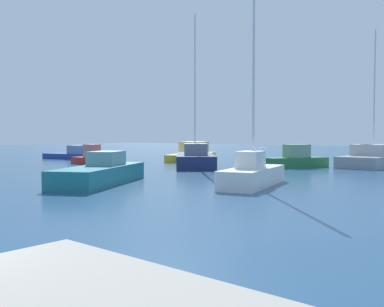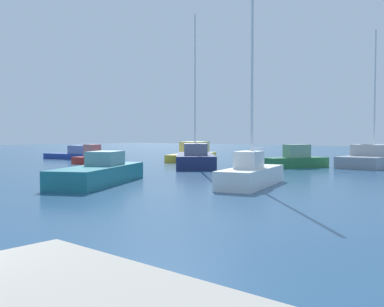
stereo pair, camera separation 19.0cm
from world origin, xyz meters
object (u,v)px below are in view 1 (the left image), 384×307
sailboat_white_far_left (253,173)px  motorboat_red_center_channel (91,158)px  motorboat_green_near_pier (296,160)px  motorboat_blue_inner_mooring (73,155)px  sailboat_navy_behind_lamppost (195,158)px  sailboat_grey_distant_north (373,158)px  motorboat_teal_mid_harbor (101,173)px  motorboat_yellow_distant_east (193,154)px

sailboat_white_far_left → motorboat_red_center_channel: size_ratio=2.34×
motorboat_green_near_pier → motorboat_blue_inner_mooring: bearing=100.6°
sailboat_navy_behind_lamppost → motorboat_blue_inner_mooring: sailboat_navy_behind_lamppost is taller
sailboat_grey_distant_north → motorboat_teal_mid_harbor: 22.56m
sailboat_white_far_left → motorboat_yellow_distant_east: size_ratio=1.07×
motorboat_green_near_pier → motorboat_teal_mid_harbor: 16.53m
sailboat_navy_behind_lamppost → motorboat_red_center_channel: (-3.81, 8.11, -0.11)m
motorboat_green_near_pier → motorboat_yellow_distant_east: size_ratio=0.57×
motorboat_yellow_distant_east → motorboat_red_center_channel: size_ratio=2.18×
motorboat_green_near_pier → motorboat_teal_mid_harbor: motorboat_green_near_pier is taller
motorboat_yellow_distant_east → motorboat_blue_inner_mooring: bearing=120.6°
motorboat_yellow_distant_east → motorboat_blue_inner_mooring: 12.43m
motorboat_blue_inner_mooring → motorboat_red_center_channel: bearing=-114.7°
motorboat_yellow_distant_east → sailboat_white_far_left: bearing=-132.1°
motorboat_teal_mid_harbor → motorboat_blue_inner_mooring: (12.11, 20.23, -0.11)m
motorboat_yellow_distant_east → motorboat_blue_inner_mooring: motorboat_yellow_distant_east is taller
sailboat_white_far_left → motorboat_yellow_distant_east: sailboat_white_far_left is taller
motorboat_red_center_channel → motorboat_green_near_pier: bearing=-61.4°
motorboat_yellow_distant_east → motorboat_teal_mid_harbor: 20.76m
sailboat_grey_distant_north → sailboat_navy_behind_lamppost: (-9.42, 10.46, 0.02)m
sailboat_grey_distant_north → motorboat_blue_inner_mooring: sailboat_grey_distant_north is taller
sailboat_white_far_left → motorboat_red_center_channel: 19.06m
motorboat_green_near_pier → sailboat_navy_behind_lamppost: bearing=122.6°
motorboat_green_near_pier → sailboat_grey_distant_north: size_ratio=0.47×
motorboat_yellow_distant_east → motorboat_red_center_channel: bearing=165.4°
motorboat_green_near_pier → motorboat_teal_mid_harbor: bearing=171.5°
sailboat_navy_behind_lamppost → motorboat_red_center_channel: size_ratio=2.89×
sailboat_white_far_left → motorboat_yellow_distant_east: 21.49m
sailboat_white_far_left → motorboat_teal_mid_harbor: 7.56m
sailboat_navy_behind_lamppost → motorboat_blue_inner_mooring: (-0.09, 16.19, -0.21)m
sailboat_white_far_left → motorboat_green_near_pier: size_ratio=1.88×
motorboat_red_center_channel → sailboat_grey_distant_north: bearing=-54.5°
sailboat_navy_behind_lamppost → motorboat_yellow_distant_east: bearing=41.4°
sailboat_grey_distant_north → sailboat_navy_behind_lamppost: 14.07m
sailboat_white_far_left → motorboat_blue_inner_mooring: 27.84m
sailboat_navy_behind_lamppost → sailboat_white_far_left: bearing=-128.1°
motorboat_green_near_pier → motorboat_red_center_channel: (-7.95, 14.59, -0.05)m
sailboat_navy_behind_lamppost → motorboat_teal_mid_harbor: bearing=-161.7°
motorboat_teal_mid_harbor → sailboat_navy_behind_lamppost: bearing=18.3°
motorboat_green_near_pier → motorboat_blue_inner_mooring: motorboat_green_near_pier is taller
sailboat_grey_distant_north → motorboat_teal_mid_harbor: sailboat_grey_distant_north is taller
sailboat_grey_distant_north → motorboat_yellow_distant_east: sailboat_grey_distant_north is taller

